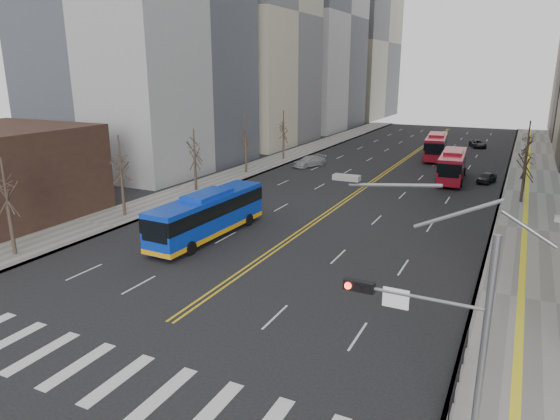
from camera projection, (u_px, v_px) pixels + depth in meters
name	position (u px, v px, depth m)	size (l,w,h in m)	color
ground	(97.00, 373.00, 21.80)	(220.00, 220.00, 0.00)	black
sidewalk_right	(537.00, 193.00, 53.28)	(7.00, 130.00, 0.15)	gray
sidewalk_left	(258.00, 167.00, 67.67)	(5.00, 130.00, 0.15)	gray
crosswalk	(97.00, 372.00, 21.80)	(26.70, 4.00, 0.01)	silver
centerline	(396.00, 165.00, 69.35)	(0.55, 100.00, 0.01)	gold
signal_mast	(439.00, 319.00, 16.38)	(5.37, 0.37, 9.39)	gray
pedestrian_railing	(460.00, 368.00, 20.71)	(0.06, 6.06, 1.02)	black
street_trees	(287.00, 146.00, 53.39)	(35.20, 47.20, 7.60)	#33271F
blue_bus	(208.00, 214.00, 39.16)	(3.16, 12.49, 3.60)	#0C34BD
red_bus_near	(453.00, 164.00, 59.38)	(3.40, 11.46, 3.58)	#B21324
red_bus_far	(436.00, 145.00, 74.13)	(3.89, 11.89, 3.69)	#B21324
car_white	(213.00, 207.00, 45.73)	(1.39, 3.99, 1.32)	silver
car_dark_mid	(487.00, 178.00, 58.38)	(1.44, 3.58, 1.22)	black
car_silver	(309.00, 161.00, 68.20)	(2.05, 5.03, 1.46)	#ADADB2
car_dark_far	(478.00, 144.00, 85.14)	(2.06, 4.47, 1.24)	black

